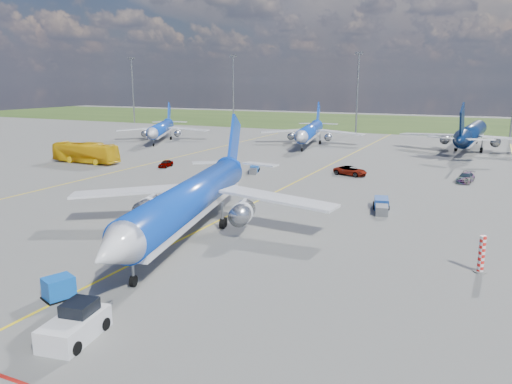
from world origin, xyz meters
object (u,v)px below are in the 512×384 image
at_px(warning_post, 482,254).
at_px(baggage_tug_c, 254,169).
at_px(service_car_a, 166,164).
at_px(main_airliner, 192,234).
at_px(bg_jet_nw, 162,141).
at_px(baggage_tug_w, 381,205).
at_px(service_car_b, 350,171).
at_px(bg_jet_n, 470,150).
at_px(bg_jet_nnw, 310,145).
at_px(pushback_tug, 76,325).
at_px(service_car_c, 466,177).
at_px(apron_bus, 86,153).
at_px(uld_container, 59,288).

distance_m(warning_post, baggage_tug_c, 47.54).
relative_size(service_car_a, baggage_tug_c, 0.76).
distance_m(main_airliner, baggage_tug_c, 34.44).
height_order(bg_jet_nw, baggage_tug_w, bg_jet_nw).
relative_size(service_car_a, service_car_b, 0.69).
xyz_separation_m(bg_jet_n, service_car_b, (-15.80, -39.88, 0.74)).
relative_size(bg_jet_nnw, pushback_tug, 5.59).
bearing_deg(main_airliner, service_car_c, 46.23).
relative_size(pushback_tug, baggage_tug_c, 1.29).
relative_size(apron_bus, service_car_b, 2.53).
distance_m(bg_jet_nnw, bg_jet_n, 35.05).
height_order(pushback_tug, apron_bus, apron_bus).
distance_m(service_car_a, baggage_tug_w, 42.51).
xyz_separation_m(main_airliner, baggage_tug_c, (-9.12, 33.20, 0.49)).
xyz_separation_m(warning_post, service_car_a, (-51.23, 29.86, -0.88)).
height_order(bg_jet_n, service_car_c, bg_jet_n).
distance_m(bg_jet_nnw, pushback_tug, 92.86).
bearing_deg(uld_container, main_airliner, 110.26).
bearing_deg(service_car_b, service_car_a, 115.38).
bearing_deg(main_airliner, bg_jet_nnw, 86.63).
distance_m(bg_jet_nw, service_car_b, 60.75).
height_order(service_car_a, service_car_b, service_car_b).
distance_m(bg_jet_nw, service_car_a, 39.79).
distance_m(bg_jet_nw, bg_jet_nnw, 37.28).
bearing_deg(bg_jet_nnw, service_car_b, -72.22).
xyz_separation_m(main_airliner, apron_bus, (-41.14, 28.55, 1.87)).
height_order(main_airliner, service_car_c, main_airliner).
height_order(service_car_c, baggage_tug_w, service_car_c).
bearing_deg(baggage_tug_w, bg_jet_nnw, 104.53).
bearing_deg(uld_container, pushback_tug, -13.69).
xyz_separation_m(warning_post, apron_bus, (-67.14, 27.37, 0.37)).
xyz_separation_m(bg_jet_nw, pushback_tug, (54.02, -83.07, 0.84)).
distance_m(bg_jet_nnw, service_car_c, 47.66).
bearing_deg(service_car_c, main_airliner, -111.68).
bearing_deg(service_car_b, bg_jet_n, -7.50).
height_order(bg_jet_n, service_car_a, bg_jet_n).
relative_size(main_airliner, pushback_tug, 6.33).
bearing_deg(service_car_c, uld_container, -104.00).
xyz_separation_m(main_airliner, uld_container, (-0.31, -16.60, 0.76)).
relative_size(bg_jet_n, apron_bus, 3.00).
distance_m(uld_container, baggage_tug_w, 37.12).
height_order(bg_jet_n, baggage_tug_c, bg_jet_n).
relative_size(bg_jet_n, service_car_b, 7.59).
height_order(pushback_tug, service_car_b, pushback_tug).
height_order(bg_jet_nnw, bg_jet_n, bg_jet_n).
bearing_deg(baggage_tug_c, service_car_b, -4.55).
distance_m(warning_post, service_car_c, 38.25).
distance_m(bg_jet_n, apron_bus, 79.50).
bearing_deg(warning_post, pushback_tug, -134.61).
xyz_separation_m(pushback_tug, service_car_c, (18.01, 59.53, -0.13)).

